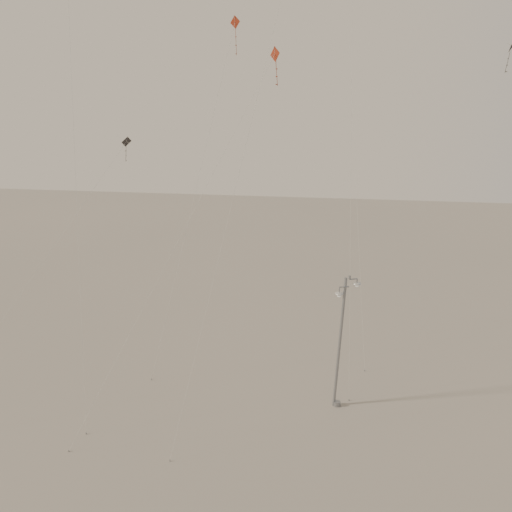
# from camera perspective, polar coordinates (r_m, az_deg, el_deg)

# --- Properties ---
(ground) EXTENTS (160.00, 160.00, 0.00)m
(ground) POSITION_cam_1_polar(r_m,az_deg,el_deg) (32.37, 2.58, -20.12)
(ground) COLOR gray
(ground) RESTS_ON ground
(street_lamp) EXTENTS (1.53, 0.94, 8.69)m
(street_lamp) POSITION_cam_1_polar(r_m,az_deg,el_deg) (35.51, 8.52, -8.15)
(street_lamp) COLOR gray
(street_lamp) RESTS_ON ground
(kite_1) EXTENTS (6.40, 11.28, 31.33)m
(kite_1) POSITION_cam_1_polar(r_m,az_deg,el_deg) (34.30, 2.49, 24.02)
(kite_1) COLOR #2B2624
(kite_1) RESTS_ON ground
(kite_3) EXTENTS (11.00, 4.81, 21.28)m
(kite_3) POSITION_cam_1_polar(r_m,az_deg,el_deg) (29.53, -3.53, 9.57)
(kite_3) COLOR maroon
(kite_3) RESTS_ON ground
(kite_5) EXTENTS (3.05, 9.48, 30.77)m
(kite_5) POSITION_cam_1_polar(r_m,az_deg,el_deg) (44.33, 9.32, 20.50)
(kite_5) COLOR #973B19
(kite_5) RESTS_ON ground
(kite_6) EXTENTS (8.17, 14.50, 16.10)m
(kite_6) POSITION_cam_1_polar(r_m,az_deg,el_deg) (39.92, -16.87, 4.97)
(kite_6) COLOR #2B2624
(kite_6) RESTS_ON ground
(kite_7) EXTENTS (5.10, 7.55, 24.09)m
(kite_7) POSITION_cam_1_polar(r_m,az_deg,el_deg) (40.54, -3.79, 15.67)
(kite_7) COLOR maroon
(kite_7) RESTS_ON ground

